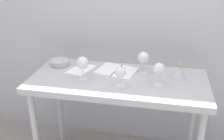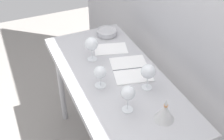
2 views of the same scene
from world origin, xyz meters
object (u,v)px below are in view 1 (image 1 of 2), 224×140
object	(u,v)px
tasting_bowl	(60,62)
wine_glass_near_center	(121,73)
open_notebook	(117,71)
decanter_funnel	(179,72)
wine_glass_near_right	(159,69)
tasting_sheet_upper	(81,69)
wine_glass_far_right	(143,58)
wine_glass_near_left	(82,63)

from	to	relation	value
tasting_bowl	wine_glass_near_center	bearing A→B (deg)	-26.42
open_notebook	decanter_funnel	size ratio (longest dim) A/B	2.40
decanter_funnel	wine_glass_near_right	bearing A→B (deg)	-133.26
wine_glass_near_center	tasting_sheet_upper	world-z (taller)	wine_glass_near_center
wine_glass_near_center	tasting_bowl	distance (m)	0.67
wine_glass_far_right	tasting_bowl	bearing A→B (deg)	178.03
wine_glass_near_left	open_notebook	distance (m)	0.33
wine_glass_far_right	wine_glass_near_left	distance (m)	0.50
wine_glass_near_center	tasting_bowl	xyz separation A→B (m)	(-0.60, 0.30, -0.08)
tasting_sheet_upper	tasting_bowl	distance (m)	0.22
wine_glass_near_right	open_notebook	world-z (taller)	wine_glass_near_right
wine_glass_near_center	wine_glass_near_right	size ratio (longest dim) A/B	0.86
open_notebook	tasting_bowl	bearing A→B (deg)	-170.35
open_notebook	decanter_funnel	xyz separation A→B (m)	(0.50, -0.04, 0.05)
wine_glass_near_center	tasting_bowl	world-z (taller)	wine_glass_near_center
tasting_sheet_upper	tasting_bowl	size ratio (longest dim) A/B	1.49
wine_glass_near_right	tasting_bowl	xyz separation A→B (m)	(-0.87, 0.23, -0.10)
wine_glass_near_center	tasting_sheet_upper	bearing A→B (deg)	147.90
wine_glass_near_right	tasting_bowl	distance (m)	0.91
tasting_bowl	decanter_funnel	world-z (taller)	decanter_funnel
wine_glass_far_right	tasting_bowl	xyz separation A→B (m)	(-0.74, 0.03, -0.10)
wine_glass_near_left	wine_glass_far_right	bearing A→B (deg)	25.40
decanter_funnel	open_notebook	bearing A→B (deg)	175.92
wine_glass_near_center	wine_glass_near_left	distance (m)	0.31
tasting_bowl	open_notebook	bearing A→B (deg)	-3.77
wine_glass_near_left	open_notebook	world-z (taller)	wine_glass_near_left
open_notebook	wine_glass_near_center	bearing A→B (deg)	-60.24
open_notebook	decanter_funnel	world-z (taller)	decanter_funnel
tasting_bowl	decanter_funnel	distance (m)	1.03
wine_glass_near_right	wine_glass_near_left	size ratio (longest dim) A/B	0.95
wine_glass_far_right	decanter_funnel	world-z (taller)	wine_glass_far_right
wine_glass_near_right	tasting_sheet_upper	world-z (taller)	wine_glass_near_right
wine_glass_near_right	tasting_sheet_upper	xyz separation A→B (m)	(-0.66, 0.18, -0.13)
wine_glass_near_left	tasting_sheet_upper	xyz separation A→B (m)	(-0.08, 0.18, -0.13)
wine_glass_near_right	wine_glass_near_left	world-z (taller)	wine_glass_near_left
wine_glass_near_left	wine_glass_near_right	bearing A→B (deg)	0.68
wine_glass_near_center	open_notebook	distance (m)	0.29
wine_glass_near_center	open_notebook	world-z (taller)	wine_glass_near_center
wine_glass_near_left	tasting_bowl	world-z (taller)	wine_glass_near_left
wine_glass_far_right	decanter_funnel	size ratio (longest dim) A/B	1.18
tasting_sheet_upper	decanter_funnel	world-z (taller)	decanter_funnel
wine_glass_near_right	wine_glass_far_right	distance (m)	0.25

